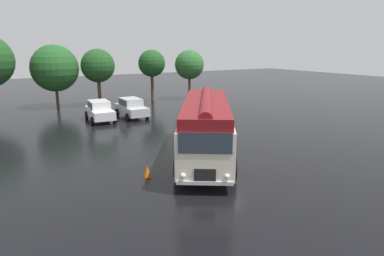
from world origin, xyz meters
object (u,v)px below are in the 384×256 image
object	(u,v)px
car_near_left	(100,111)
car_mid_left	(131,108)
traffic_cone	(147,171)
vintage_bus	(206,125)

from	to	relation	value
car_near_left	car_mid_left	size ratio (longest dim) A/B	1.02
traffic_cone	car_mid_left	bearing A→B (deg)	72.13
traffic_cone	car_near_left	bearing A→B (deg)	83.14
car_near_left	traffic_cone	xyz separation A→B (m)	(-1.67, -13.87, -0.57)
vintage_bus	car_mid_left	xyz separation A→B (m)	(0.53, 12.86, -1.05)
car_near_left	car_mid_left	xyz separation A→B (m)	(2.80, -0.01, 0.00)
vintage_bus	traffic_cone	size ratio (longest dim) A/B	17.78
vintage_bus	car_mid_left	world-z (taller)	vintage_bus
vintage_bus	traffic_cone	xyz separation A→B (m)	(-3.94, -1.00, -1.62)
vintage_bus	traffic_cone	distance (m)	4.38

